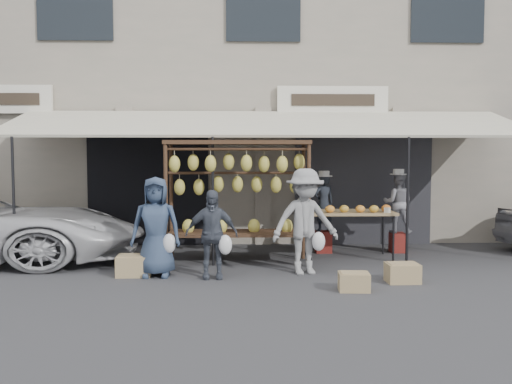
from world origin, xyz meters
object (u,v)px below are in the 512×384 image
crate_near_a (354,282)px  crate_far (134,266)px  produce_table (349,213)px  customer_mid (212,234)px  customer_left (156,227)px  customer_right (305,221)px  vendor_right (398,203)px  crate_near_b (402,273)px  vendor_left (324,203)px  banana_rack (237,177)px

crate_near_a → crate_far: bearing=161.5°
produce_table → customer_mid: bearing=-146.9°
customer_left → customer_right: customer_right is taller
produce_table → vendor_right: vendor_right is taller
vendor_right → crate_near_b: 2.88m
customer_left → customer_right: 2.46m
vendor_left → vendor_right: (1.50, -0.02, 0.00)m
banana_rack → vendor_left: (1.73, 1.08, -0.56)m
customer_mid → crate_near_a: customer_mid is taller
customer_right → crate_far: bearing=169.0°
customer_mid → produce_table: bearing=30.3°
vendor_left → customer_mid: bearing=31.4°
customer_mid → crate_near_a: size_ratio=3.23×
customer_mid → crate_near_b: 3.06m
crate_far → customer_mid: bearing=-9.9°
customer_right → crate_near_a: customer_right is taller
banana_rack → customer_right: 1.61m
crate_near_b → customer_mid: bearing=172.4°
customer_left → crate_near_b: (3.90, -0.57, -0.67)m
customer_left → customer_mid: 0.93m
produce_table → customer_left: bearing=-156.7°
crate_near_a → customer_left: bearing=160.4°
banana_rack → customer_mid: bearing=-109.1°
customer_mid → crate_near_b: customer_mid is taller
customer_left → customer_right: (2.45, 0.12, 0.06)m
banana_rack → crate_near_b: (2.57, -1.61, -1.42)m
banana_rack → vendor_left: size_ratio=2.28×
vendor_right → crate_far: bearing=37.8°
vendor_right → customer_left: (-4.57, -2.09, -0.19)m
customer_right → crate_near_b: customer_right is taller
crate_near_b → crate_near_a: bearing=-149.4°
vendor_left → vendor_right: size_ratio=0.94×
vendor_left → vendor_right: bearing=163.7°
vendor_right → crate_near_a: bearing=79.5°
crate_near_a → crate_far: (-3.40, 1.14, 0.03)m
vendor_right → customer_left: customer_left is taller
crate_near_a → crate_near_b: size_ratio=0.89×
produce_table → crate_far: bearing=-159.4°
vendor_right → customer_mid: size_ratio=0.85×
produce_table → crate_near_a: produce_table is taller
vendor_left → customer_right: size_ratio=0.65×
banana_rack → vendor_left: 2.12m
vendor_right → customer_right: bearing=58.3°
crate_near_a → crate_near_b: bearing=30.6°
vendor_right → vendor_left: bearing=14.4°
crate_near_a → vendor_right: bearing=64.2°
banana_rack → vendor_left: banana_rack is taller
produce_table → crate_far: 4.15m
banana_rack → customer_left: banana_rack is taller
banana_rack → crate_near_a: (1.70, -2.12, -1.44)m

